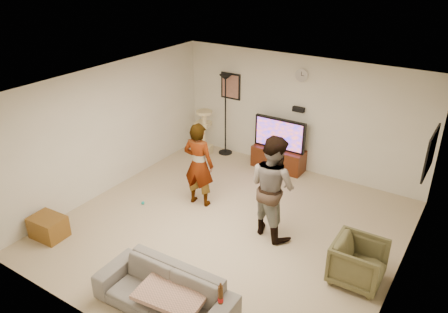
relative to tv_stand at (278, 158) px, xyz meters
The scene contains 24 objects.
floor 2.54m from the tv_stand, 83.00° to the right, with size 5.50×5.50×0.02m, color tan.
ceiling 3.39m from the tv_stand, 83.00° to the right, with size 5.50×5.50×0.02m, color silver.
wall_back 1.08m from the tv_stand, 38.56° to the left, with size 5.50×0.04×2.50m, color silver.
wall_front 5.36m from the tv_stand, 86.65° to the right, with size 5.50×0.04×2.50m, color silver.
wall_left 3.64m from the tv_stand, 134.28° to the right, with size 0.04×5.50×2.50m, color silver.
wall_right 4.08m from the tv_stand, 39.33° to the right, with size 0.04×5.50×2.50m, color silver.
wall_clock 1.90m from the tv_stand, 34.97° to the left, with size 0.26×0.26×0.04m, color white.
wall_speaker 1.20m from the tv_stand, 31.04° to the left, with size 0.25×0.10×0.10m, color black.
picture_back 1.96m from the tv_stand, behind, with size 0.42×0.03×0.52m, color #8B5D4E.
picture_right 3.41m from the tv_stand, 16.59° to the right, with size 0.03×0.78×0.62m, color gold.
tv_stand is the anchor object (origin of this frame).
console_box 0.45m from the tv_stand, 82.21° to the right, with size 0.40×0.30×0.07m, color #B9B8BE.
tv 0.58m from the tv_stand, ahead, with size 1.16×0.08×0.69m, color black.
tv_screen 0.58m from the tv_stand, 90.00° to the right, with size 1.07×0.01×0.60m, color #E35316.
floor_lamp 1.58m from the tv_stand, behind, with size 0.32×0.32×1.89m, color black.
cat_tree 1.87m from the tv_stand, behind, with size 0.35×0.35×1.11m, color #CCBB86.
person_left 2.29m from the tv_stand, 105.78° to the right, with size 0.59×0.39×1.63m, color #9D9D9D.
person_right 2.54m from the tv_stand, 66.51° to the right, with size 0.87×0.68×1.79m, color #3E6891.
sofa 4.63m from the tv_stand, 82.43° to the right, with size 1.94×0.76×0.57m, color slate.
throw_blanket 4.66m from the tv_stand, 80.45° to the right, with size 0.90×0.70×0.06m, color tan.
beer_bottle 4.85m from the tv_stand, 71.89° to the right, with size 0.06×0.06×0.25m, color #42260E.
armchair 3.71m from the tv_stand, 45.65° to the right, with size 0.71×0.73×0.67m, color brown.
side_table 4.86m from the tv_stand, 115.49° to the right, with size 0.57×0.42×0.38m, color brown.
toy_ball 3.14m from the tv_stand, 118.02° to the right, with size 0.06×0.06×0.06m, color teal.
Camera 1 is at (3.38, -5.38, 4.39)m, focal length 34.93 mm.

